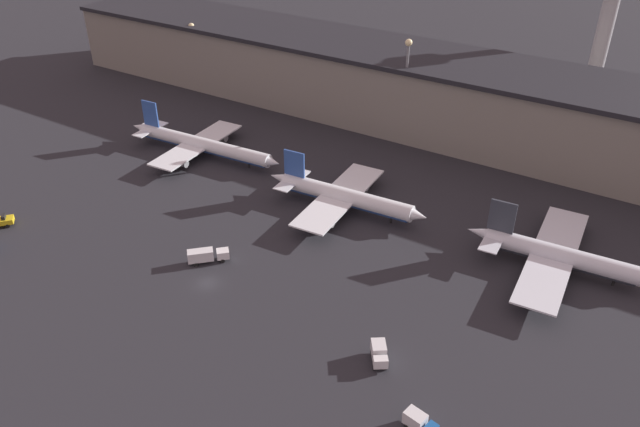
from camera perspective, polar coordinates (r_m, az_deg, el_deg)
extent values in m
plane|color=#26262B|center=(118.57, -10.26, -6.28)|extent=(600.00, 600.00, 0.00)
cube|color=gray|center=(177.92, 8.26, 11.04)|extent=(231.64, 27.36, 19.13)
cube|color=black|center=(174.58, 8.53, 14.15)|extent=(231.64, 29.36, 1.20)
cylinder|color=white|center=(162.31, -10.64, 6.23)|extent=(39.51, 6.06, 3.38)
cylinder|color=#2D519E|center=(162.57, -10.61, 6.05)|extent=(37.51, 5.42, 2.87)
cone|color=white|center=(151.23, -4.40, 4.71)|extent=(4.26, 3.48, 3.21)
cone|color=white|center=(175.16, -16.10, 7.58)|extent=(5.25, 3.21, 2.87)
cube|color=#2D519E|center=(170.47, -15.26, 8.80)|extent=(4.75, 0.72, 6.76)
cube|color=white|center=(172.75, -15.24, 7.46)|extent=(4.10, 10.86, 0.24)
cube|color=white|center=(163.65, -11.17, 6.23)|extent=(9.44, 30.02, 0.36)
cylinder|color=gray|center=(169.26, -9.09, 6.91)|extent=(3.84, 2.11, 1.86)
cylinder|color=gray|center=(157.88, -12.62, 4.57)|extent=(3.84, 2.11, 1.86)
cylinder|color=black|center=(155.83, -6.52, 4.44)|extent=(0.50, 0.50, 1.52)
cylinder|color=black|center=(165.45, -10.81, 5.79)|extent=(0.50, 0.50, 1.52)
cylinder|color=black|center=(163.60, -11.39, 5.41)|extent=(0.50, 0.50, 1.52)
cylinder|color=white|center=(136.24, 2.39, 1.58)|extent=(31.02, 5.73, 3.63)
cylinder|color=#2D519E|center=(136.56, 2.38, 1.35)|extent=(29.45, 5.08, 3.08)
cone|color=white|center=(131.01, 8.87, -0.18)|extent=(4.58, 3.74, 3.45)
cone|color=white|center=(143.14, -3.62, 3.28)|extent=(5.64, 3.45, 3.08)
cube|color=#2D519E|center=(139.26, -2.37, 4.57)|extent=(5.10, 0.75, 6.02)
cube|color=white|center=(141.57, -2.55, 3.09)|extent=(4.38, 11.30, 0.24)
cube|color=white|center=(137.05, 1.80, 1.57)|extent=(10.06, 31.23, 0.36)
cylinder|color=gray|center=(144.08, 3.67, 2.59)|extent=(4.12, 2.26, 2.00)
cylinder|color=gray|center=(130.82, 0.46, -0.69)|extent=(4.12, 2.26, 2.00)
cylinder|color=black|center=(134.01, 6.50, -0.51)|extent=(0.50, 0.50, 1.63)
cylinder|color=black|center=(139.29, 2.06, 1.07)|extent=(0.50, 0.50, 1.63)
cylinder|color=black|center=(137.06, 1.52, 0.51)|extent=(0.50, 0.50, 1.63)
cylinder|color=silver|center=(126.33, 21.17, -3.59)|extent=(28.60, 5.53, 3.60)
cylinder|color=#333842|center=(126.68, 21.11, -3.82)|extent=(27.15, 4.90, 3.06)
cone|color=silver|center=(127.75, 14.47, -1.69)|extent=(5.60, 3.42, 3.06)
cube|color=#333842|center=(124.68, 16.31, -0.27)|extent=(5.06, 0.74, 6.59)
cube|color=silver|center=(127.16, 15.76, -1.94)|extent=(4.47, 12.98, 0.24)
cube|color=silver|center=(126.65, 20.51, -3.59)|extent=(10.33, 35.92, 0.36)
cylinder|color=gray|center=(135.64, 21.52, -1.92)|extent=(4.09, 2.25, 1.98)
cylinder|color=gray|center=(119.19, 19.92, -6.67)|extent=(4.09, 2.25, 1.98)
cylinder|color=black|center=(127.78, 25.28, -5.67)|extent=(0.50, 0.50, 1.62)
cylinder|color=black|center=(129.04, 20.44, -4.04)|extent=(0.50, 0.50, 1.62)
cylinder|color=black|center=(126.66, 20.20, -4.73)|extent=(0.50, 0.50, 1.62)
cube|color=silver|center=(92.98, 8.70, -18.07)|extent=(3.34, 2.63, 2.12)
cylinder|color=black|center=(94.64, 8.60, -18.12)|extent=(0.98, 0.69, 0.90)
cylinder|color=black|center=(93.77, 8.00, -18.69)|extent=(0.98, 0.69, 0.90)
cube|color=white|center=(100.02, 5.56, -13.38)|extent=(2.67, 2.45, 1.69)
cube|color=silver|center=(101.60, 5.38, -12.25)|extent=(3.52, 3.69, 2.25)
cylinder|color=black|center=(101.02, 6.01, -13.74)|extent=(0.98, 1.06, 0.90)
cylinder|color=black|center=(100.81, 5.02, -13.79)|extent=(0.98, 1.06, 0.90)
cylinder|color=black|center=(103.11, 5.78, -12.54)|extent=(0.98, 1.06, 0.90)
cylinder|color=black|center=(102.91, 4.82, -12.59)|extent=(0.98, 1.06, 0.90)
cube|color=black|center=(147.37, -26.97, -0.27)|extent=(1.78, 1.68, 0.80)
cylinder|color=black|center=(148.90, -26.58, -0.62)|extent=(1.06, 1.09, 0.90)
cylinder|color=black|center=(147.32, -26.66, -1.00)|extent=(1.06, 1.09, 0.90)
cube|color=white|center=(122.98, -8.87, -3.65)|extent=(3.14, 3.14, 1.62)
cube|color=silver|center=(122.80, -10.87, -3.78)|extent=(4.95, 4.92, 2.16)
cylinder|color=black|center=(124.23, -8.97, -3.86)|extent=(1.00, 1.00, 0.90)
cylinder|color=black|center=(122.97, -8.91, -4.28)|extent=(1.00, 1.00, 0.90)
cylinder|color=black|center=(124.24, -11.30, -4.13)|extent=(1.00, 1.00, 0.90)
cylinder|color=black|center=(122.98, -11.26, -4.55)|extent=(1.00, 1.00, 0.90)
cylinder|color=slate|center=(204.91, -11.36, 13.66)|extent=(0.70, 0.70, 19.52)
sphere|color=beige|center=(201.97, -11.68, 16.44)|extent=(1.80, 1.80, 1.80)
cylinder|color=slate|center=(165.23, 7.76, 10.70)|extent=(0.70, 0.70, 26.06)
sphere|color=beige|center=(160.81, 8.12, 15.22)|extent=(1.80, 1.80, 1.80)
cylinder|color=#99999E|center=(200.43, 24.45, 14.45)|extent=(4.40, 4.40, 41.99)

